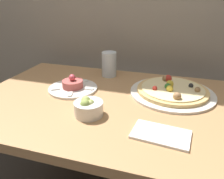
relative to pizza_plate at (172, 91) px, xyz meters
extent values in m
cube|color=#AD7F51|center=(-0.27, -0.13, -0.03)|extent=(1.07, 0.73, 0.03)
cylinder|color=#AD7F51|center=(-0.75, 0.17, -0.40)|extent=(0.06, 0.06, 0.71)
cylinder|color=#AD7F51|center=(0.21, 0.17, -0.40)|extent=(0.06, 0.06, 0.71)
cylinder|color=silver|center=(0.00, 0.00, -0.01)|extent=(0.36, 0.36, 0.01)
cylinder|color=#DBB26B|center=(0.00, 0.00, 0.00)|extent=(0.30, 0.30, 0.01)
cylinder|color=beige|center=(0.00, 0.00, 0.01)|extent=(0.27, 0.27, 0.00)
sphere|color=#387F33|center=(-0.02, -0.01, 0.02)|extent=(0.03, 0.03, 0.03)
sphere|color=#997047|center=(-0.03, 0.08, 0.02)|extent=(0.03, 0.03, 0.03)
sphere|color=#B22D23|center=(-0.07, -0.04, 0.02)|extent=(0.02, 0.02, 0.02)
sphere|color=black|center=(0.08, 0.03, 0.02)|extent=(0.02, 0.02, 0.02)
sphere|color=#997047|center=(0.10, -0.01, 0.02)|extent=(0.02, 0.02, 0.02)
sphere|color=gold|center=(-0.01, -0.03, 0.02)|extent=(0.03, 0.03, 0.03)
sphere|color=#997047|center=(0.02, -0.10, 0.02)|extent=(0.03, 0.03, 0.03)
sphere|color=gold|center=(-0.01, 0.02, 0.02)|extent=(0.03, 0.03, 0.03)
sphere|color=#B22D23|center=(-0.03, 0.08, 0.03)|extent=(0.04, 0.04, 0.04)
cylinder|color=silver|center=(-0.43, -0.08, -0.01)|extent=(0.22, 0.22, 0.01)
cylinder|color=#B2514C|center=(-0.43, -0.08, 0.01)|extent=(0.09, 0.09, 0.03)
sphere|color=#DB4C5B|center=(-0.43, -0.08, 0.04)|extent=(0.03, 0.03, 0.03)
cube|color=white|center=(-0.35, -0.08, 0.00)|extent=(0.04, 0.02, 0.01)
cube|color=white|center=(-0.41, -0.01, 0.00)|extent=(0.03, 0.04, 0.01)
cube|color=white|center=(-0.50, -0.03, 0.00)|extent=(0.04, 0.04, 0.01)
cube|color=white|center=(-0.50, -0.13, 0.00)|extent=(0.04, 0.04, 0.01)
cube|color=white|center=(-0.41, -0.16, 0.00)|extent=(0.03, 0.04, 0.01)
cylinder|color=silver|center=(-0.28, -0.27, 0.01)|extent=(0.10, 0.10, 0.05)
sphere|color=#A3B25B|center=(-0.28, -0.28, 0.03)|extent=(0.03, 0.03, 0.03)
sphere|color=#8EA34C|center=(-0.28, -0.28, 0.03)|extent=(0.04, 0.04, 0.04)
sphere|color=#A3B25B|center=(-0.29, -0.26, 0.03)|extent=(0.03, 0.03, 0.03)
sphere|color=#8EA34C|center=(-0.27, -0.27, 0.03)|extent=(0.03, 0.03, 0.03)
sphere|color=#B7BC70|center=(-0.27, -0.28, 0.03)|extent=(0.03, 0.03, 0.03)
cylinder|color=silver|center=(-0.33, 0.14, 0.05)|extent=(0.08, 0.08, 0.13)
cube|color=white|center=(-0.02, -0.32, -0.01)|extent=(0.18, 0.12, 0.01)
camera|label=1|loc=(0.00, -0.90, 0.39)|focal=35.00mm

